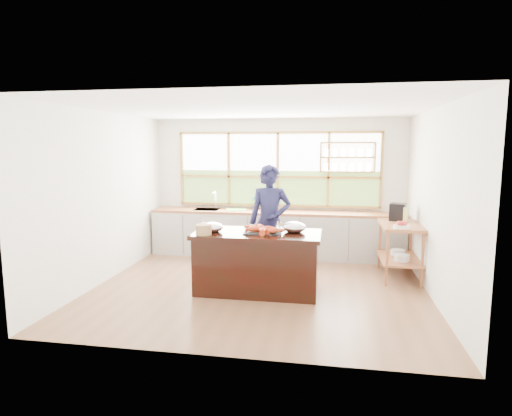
% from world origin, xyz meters
% --- Properties ---
extents(ground_plane, '(5.00, 5.00, 0.00)m').
position_xyz_m(ground_plane, '(0.00, 0.00, 0.00)').
color(ground_plane, brown).
extents(room_shell, '(5.02, 4.52, 2.71)m').
position_xyz_m(room_shell, '(0.02, 0.51, 1.75)').
color(room_shell, white).
rests_on(room_shell, ground_plane).
extents(back_counter, '(4.90, 0.63, 0.90)m').
position_xyz_m(back_counter, '(-0.02, 1.94, 0.45)').
color(back_counter, '#A8A49F').
rests_on(back_counter, ground_plane).
extents(right_shelf_unit, '(0.62, 1.10, 0.90)m').
position_xyz_m(right_shelf_unit, '(2.19, 0.89, 0.60)').
color(right_shelf_unit, '#A96232').
rests_on(right_shelf_unit, ground_plane).
extents(island, '(1.85, 0.90, 0.90)m').
position_xyz_m(island, '(0.00, -0.20, 0.45)').
color(island, black).
rests_on(island, ground_plane).
extents(cook, '(0.71, 0.50, 1.86)m').
position_xyz_m(cook, '(0.09, 0.50, 0.93)').
color(cook, '#18183C').
rests_on(cook, ground_plane).
extents(potted_plant, '(0.16, 0.11, 0.29)m').
position_xyz_m(potted_plant, '(-0.42, 2.00, 1.05)').
color(potted_plant, slate).
rests_on(potted_plant, back_counter).
extents(cutting_board, '(0.45, 0.37, 0.01)m').
position_xyz_m(cutting_board, '(-0.79, 1.94, 0.91)').
color(cutting_board, '#65D046').
rests_on(cutting_board, back_counter).
extents(espresso_machine, '(0.32, 0.34, 0.29)m').
position_xyz_m(espresso_machine, '(2.19, 1.24, 1.05)').
color(espresso_machine, black).
rests_on(espresso_machine, right_shelf_unit).
extents(wine_bottle, '(0.09, 0.09, 0.28)m').
position_xyz_m(wine_bottle, '(2.24, 0.80, 1.04)').
color(wine_bottle, '#ABB653').
rests_on(wine_bottle, right_shelf_unit).
extents(fruit_bowl, '(0.25, 0.25, 0.11)m').
position_xyz_m(fruit_bowl, '(2.14, 0.50, 0.94)').
color(fruit_bowl, silver).
rests_on(fruit_bowl, right_shelf_unit).
extents(slate_board, '(0.58, 0.45, 0.02)m').
position_xyz_m(slate_board, '(0.09, -0.21, 0.91)').
color(slate_board, black).
rests_on(slate_board, island).
extents(lobster_pile, '(0.55, 0.48, 0.08)m').
position_xyz_m(lobster_pile, '(0.08, -0.22, 0.96)').
color(lobster_pile, '#C65823').
rests_on(lobster_pile, slate_board).
extents(mixing_bowl_left, '(0.31, 0.31, 0.15)m').
position_xyz_m(mixing_bowl_left, '(-0.66, -0.26, 0.97)').
color(mixing_bowl_left, silver).
rests_on(mixing_bowl_left, island).
extents(mixing_bowl_right, '(0.34, 0.34, 0.16)m').
position_xyz_m(mixing_bowl_right, '(0.53, -0.08, 0.97)').
color(mixing_bowl_right, silver).
rests_on(mixing_bowl_right, island).
extents(wine_glass, '(0.08, 0.08, 0.22)m').
position_xyz_m(wine_glass, '(0.36, -0.51, 1.06)').
color(wine_glass, white).
rests_on(wine_glass, island).
extents(wicker_basket, '(0.23, 0.23, 0.14)m').
position_xyz_m(wicker_basket, '(-0.73, -0.49, 0.97)').
color(wicker_basket, tan).
rests_on(wicker_basket, island).
extents(parchment_roll, '(0.24, 0.29, 0.08)m').
position_xyz_m(parchment_roll, '(-0.83, -0.04, 0.94)').
color(parchment_roll, white).
rests_on(parchment_roll, island).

